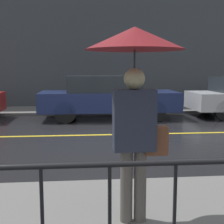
% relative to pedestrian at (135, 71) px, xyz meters
% --- Properties ---
extents(ground_plane, '(80.00, 80.00, 0.00)m').
position_rel_pedestrian_xyz_m(ground_plane, '(0.05, 4.89, -1.70)').
color(ground_plane, black).
extents(sidewalk_far, '(28.00, 2.12, 0.10)m').
position_rel_pedestrian_xyz_m(sidewalk_far, '(0.05, 9.56, -1.65)').
color(sidewalk_far, '#60605E').
rests_on(sidewalk_far, ground_plane).
extents(lane_marking, '(25.20, 0.12, 0.01)m').
position_rel_pedestrian_xyz_m(lane_marking, '(0.05, 4.89, -1.70)').
color(lane_marking, gold).
rests_on(lane_marking, ground_plane).
extents(building_storefront, '(28.00, 0.30, 6.75)m').
position_rel_pedestrian_xyz_m(building_storefront, '(0.05, 10.77, 1.67)').
color(building_storefront, '#383D42').
rests_on(building_storefront, ground_plane).
extents(railing_foreground, '(12.00, 0.04, 1.06)m').
position_rel_pedestrian_xyz_m(railing_foreground, '(0.05, -1.30, -0.93)').
color(railing_foreground, black).
rests_on(railing_foreground, sidewalk_near).
extents(pedestrian, '(1.00, 1.00, 2.04)m').
position_rel_pedestrian_xyz_m(pedestrian, '(0.00, 0.00, 0.00)').
color(pedestrian, '#4C4742').
rests_on(pedestrian, sidewalk_near).
extents(car_navy, '(4.71, 1.77, 1.49)m').
position_rel_pedestrian_xyz_m(car_navy, '(0.32, 7.58, -0.94)').
color(car_navy, '#19234C').
rests_on(car_navy, ground_plane).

